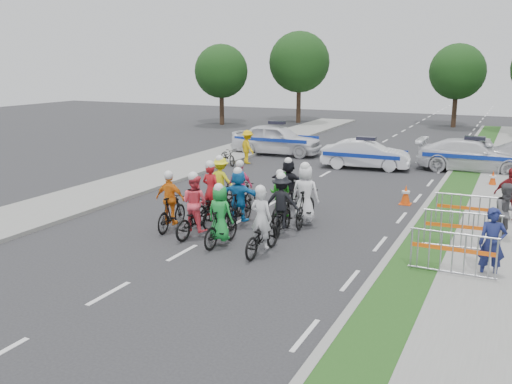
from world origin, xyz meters
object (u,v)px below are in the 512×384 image
at_px(rider_3, 171,207).
at_px(rider_11, 289,187).
at_px(rider_9, 241,192).
at_px(barrier_2, 469,213).
at_px(spectator_0, 492,244).
at_px(tree_0, 221,71).
at_px(rider_6, 212,201).
at_px(marshal_hiviz, 248,147).
at_px(cone_1, 493,179).
at_px(police_car_1, 366,154).
at_px(police_car_0, 277,139).
at_px(barrier_1, 462,232).
at_px(rider_10, 221,187).
at_px(spectator_2, 510,196).
at_px(rider_8, 281,202).
at_px(tree_3, 299,62).
at_px(rider_4, 282,210).
at_px(rider_5, 239,201).
at_px(parked_bike, 228,156).
at_px(spectator_1, 506,213).
at_px(rider_0, 262,231).
at_px(rider_1, 221,221).
at_px(tree_4, 457,72).
at_px(barrier_0, 452,256).
at_px(cone_0, 406,195).
at_px(police_car_2, 474,156).
at_px(rider_7, 305,201).
at_px(rider_2, 195,212).

xyz_separation_m(rider_3, rider_11, (2.23, 3.89, 0.05)).
bearing_deg(rider_9, barrier_2, -164.12).
height_order(spectator_0, tree_0, tree_0).
relative_size(rider_6, rider_11, 1.11).
xyz_separation_m(marshal_hiviz, cone_1, (11.39, -0.82, -0.49)).
bearing_deg(rider_6, police_car_1, -94.16).
relative_size(police_car_0, barrier_1, 2.44).
xyz_separation_m(rider_3, police_car_1, (2.71, 12.43, -0.03)).
bearing_deg(rider_10, spectator_2, -165.52).
bearing_deg(rider_8, police_car_0, -70.43).
bearing_deg(barrier_2, tree_3, 120.48).
bearing_deg(rider_4, spectator_0, 159.75).
height_order(rider_5, parked_bike, rider_5).
bearing_deg(barrier_2, rider_4, -152.91).
height_order(rider_10, spectator_1, rider_10).
bearing_deg(rider_5, parked_bike, -62.57).
distance_m(rider_0, rider_5, 2.75).
xyz_separation_m(rider_1, tree_4, (2.37, 33.01, 3.49)).
distance_m(rider_6, rider_8, 2.18).
xyz_separation_m(rider_10, tree_0, (-12.60, 23.27, 3.47)).
bearing_deg(barrier_0, rider_0, -176.37).
relative_size(rider_6, cone_0, 2.87).
bearing_deg(cone_0, spectator_1, -43.91).
distance_m(rider_6, rider_9, 1.39).
distance_m(police_car_0, police_car_2, 10.15).
distance_m(rider_3, rider_11, 4.49).
distance_m(police_car_2, barrier_0, 14.34).
height_order(rider_0, rider_10, rider_0).
xyz_separation_m(rider_7, police_car_1, (-0.77, 10.25, -0.10)).
relative_size(rider_0, rider_11, 1.05).
bearing_deg(rider_0, tree_4, -89.65).
bearing_deg(police_car_2, tree_4, 9.87).
height_order(rider_1, barrier_0, rider_1).
relative_size(police_car_0, tree_3, 0.66).
bearing_deg(barrier_2, barrier_1, -90.00).
bearing_deg(barrier_0, marshal_hiviz, 133.15).
height_order(rider_4, tree_4, tree_4).
bearing_deg(marshal_hiviz, rider_4, 159.51).
distance_m(barrier_0, tree_0, 34.09).
bearing_deg(spectator_1, barrier_0, -141.84).
bearing_deg(rider_2, spectator_2, -141.17).
bearing_deg(tree_4, rider_5, -95.16).
bearing_deg(police_car_0, rider_11, -158.44).
bearing_deg(marshal_hiviz, spectator_1, -175.91).
bearing_deg(marshal_hiviz, rider_7, 163.84).
relative_size(rider_0, rider_10, 1.02).
bearing_deg(rider_0, marshal_hiviz, -60.27).
bearing_deg(police_car_1, rider_1, 169.83).
bearing_deg(spectator_1, parked_bike, 113.74).
bearing_deg(police_car_0, rider_8, -159.93).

